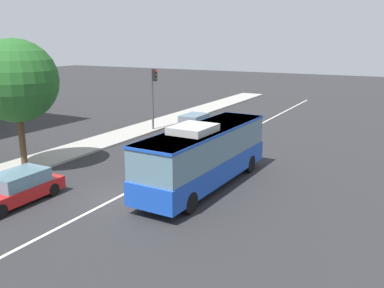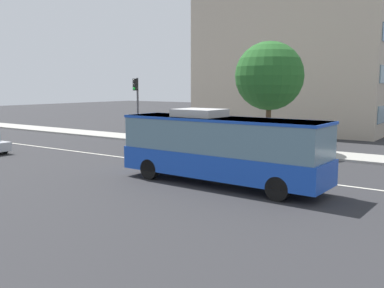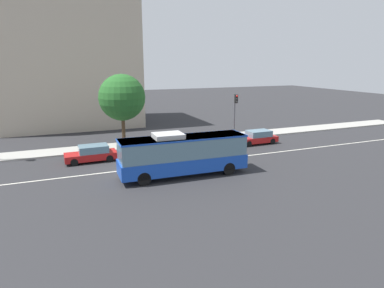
# 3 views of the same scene
# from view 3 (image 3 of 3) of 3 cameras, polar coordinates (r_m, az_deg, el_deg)

# --- Properties ---
(ground_plane) EXTENTS (160.00, 160.00, 0.00)m
(ground_plane) POSITION_cam_3_polar(r_m,az_deg,el_deg) (28.40, -9.89, -4.27)
(ground_plane) COLOR #28282B
(sidewalk_kerb) EXTENTS (80.00, 3.01, 0.14)m
(sidewalk_kerb) POSITION_cam_3_polar(r_m,az_deg,el_deg) (36.01, -12.73, -0.44)
(sidewalk_kerb) COLOR #9E9B93
(sidewalk_kerb) RESTS_ON ground_plane
(lane_centre_line) EXTENTS (76.00, 0.16, 0.01)m
(lane_centre_line) POSITION_cam_3_polar(r_m,az_deg,el_deg) (28.40, -9.89, -4.25)
(lane_centre_line) COLOR silver
(lane_centre_line) RESTS_ON ground_plane
(transit_bus) EXTENTS (10.07, 2.81, 3.46)m
(transit_bus) POSITION_cam_3_polar(r_m,az_deg,el_deg) (26.03, -1.53, -1.56)
(transit_bus) COLOR #1947B7
(transit_bus) RESTS_ON ground_plane
(sedan_red) EXTENTS (4.53, 1.87, 1.46)m
(sedan_red) POSITION_cam_3_polar(r_m,az_deg,el_deg) (31.31, -16.65, -1.57)
(sedan_red) COLOR #B21919
(sedan_red) RESTS_ON ground_plane
(sedan_red_ahead) EXTENTS (4.52, 1.87, 1.46)m
(sedan_red_ahead) POSITION_cam_3_polar(r_m,az_deg,el_deg) (37.19, 11.03, 1.13)
(sedan_red_ahead) COLOR #B21919
(sedan_red_ahead) RESTS_ON ground_plane
(traffic_light_mid_block) EXTENTS (0.33, 0.62, 5.20)m
(traffic_light_mid_block) POSITION_cam_3_polar(r_m,az_deg,el_deg) (38.74, 7.36, 6.03)
(traffic_light_mid_block) COLOR #47474C
(traffic_light_mid_block) RESTS_ON ground_plane
(street_tree_kerbside_left) EXTENTS (4.69, 4.69, 7.56)m
(street_tree_kerbside_left) POSITION_cam_3_polar(r_m,az_deg,el_deg) (34.85, -11.81, 7.73)
(street_tree_kerbside_left) COLOR #4C3823
(street_tree_kerbside_left) RESTS_ON ground_plane
(office_block_background) EXTENTS (18.57, 13.36, 17.00)m
(office_block_background) POSITION_cam_3_polar(r_m,az_deg,el_deg) (50.72, -20.50, 12.69)
(office_block_background) COLOR #B7A893
(office_block_background) RESTS_ON ground_plane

